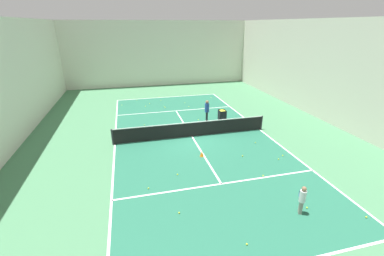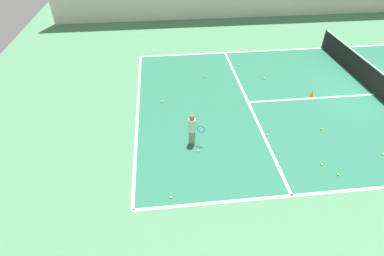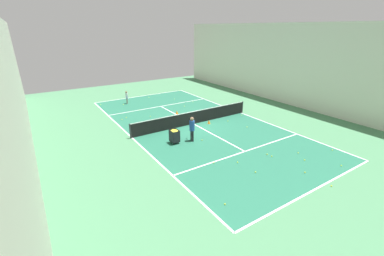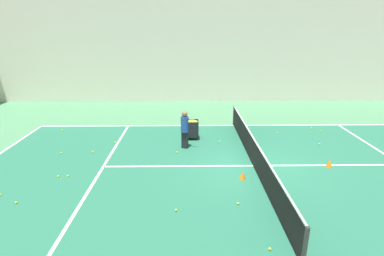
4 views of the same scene
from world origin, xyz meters
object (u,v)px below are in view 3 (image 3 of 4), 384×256
ball_cart (174,134)px  player_near_baseline (127,97)px  tennis_net (194,117)px  coach_at_net (192,127)px  training_cone_0 (209,122)px  training_cone_1 (177,112)px

ball_cart → player_near_baseline: bearing=-93.4°
tennis_net → ball_cart: tennis_net is taller
coach_at_net → ball_cart: bearing=92.4°
training_cone_0 → training_cone_1: training_cone_1 is taller
tennis_net → player_near_baseline: bearing=-74.3°
ball_cart → training_cone_0: bearing=-157.2°
tennis_net → training_cone_0: bearing=150.5°
coach_at_net → player_near_baseline: bearing=20.8°
tennis_net → coach_at_net: size_ratio=6.18×
coach_at_net → training_cone_1: 5.83m
coach_at_net → ball_cart: (1.13, -0.32, -0.31)m
player_near_baseline → coach_at_net: coach_at_net is taller
player_near_baseline → training_cone_0: bearing=48.1°
tennis_net → training_cone_0: size_ratio=35.80×
tennis_net → coach_at_net: 3.22m
tennis_net → player_near_baseline: 8.64m
training_cone_0 → training_cone_1: bearing=-75.1°
ball_cart → training_cone_1: bearing=-121.3°
coach_at_net → training_cone_1: coach_at_net is taller
player_near_baseline → training_cone_1: 6.05m
player_near_baseline → tennis_net: bearing=43.0°
ball_cart → training_cone_0: (-4.02, -1.69, -0.50)m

